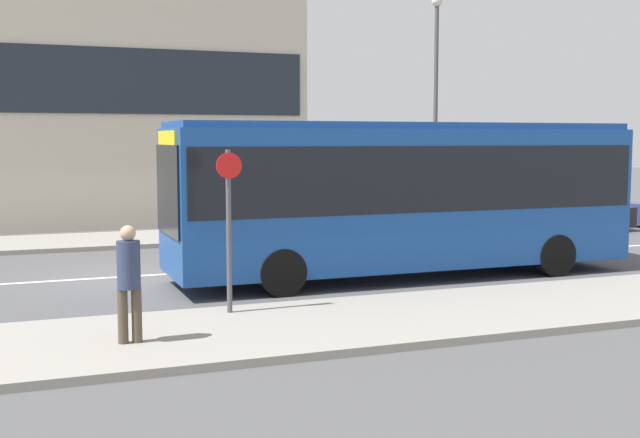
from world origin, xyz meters
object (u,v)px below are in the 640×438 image
at_px(bus_stop_sign, 229,218).
at_px(street_lamp, 436,89).
at_px(city_bus, 403,189).
at_px(pedestrian_near_stop, 129,276).
at_px(parked_car_0, 565,212).

height_order(bus_stop_sign, street_lamp, street_lamp).
xyz_separation_m(city_bus, pedestrian_near_stop, (-6.63, -4.28, -0.87)).
height_order(city_bus, street_lamp, street_lamp).
xyz_separation_m(bus_stop_sign, street_lamp, (9.74, 10.33, 2.96)).
relative_size(city_bus, bus_stop_sign, 3.77).
distance_m(bus_stop_sign, street_lamp, 14.50).
distance_m(parked_car_0, pedestrian_near_stop, 18.64).
bearing_deg(city_bus, pedestrian_near_stop, -147.02).
bearing_deg(pedestrian_near_stop, street_lamp, -132.03).
bearing_deg(street_lamp, pedestrian_near_stop, -134.57).
relative_size(city_bus, parked_car_0, 2.40).
bearing_deg(parked_car_0, city_bus, -147.07).
relative_size(pedestrian_near_stop, street_lamp, 0.23).
relative_size(city_bus, street_lamp, 1.38).
bearing_deg(bus_stop_sign, pedestrian_near_stop, -141.98).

